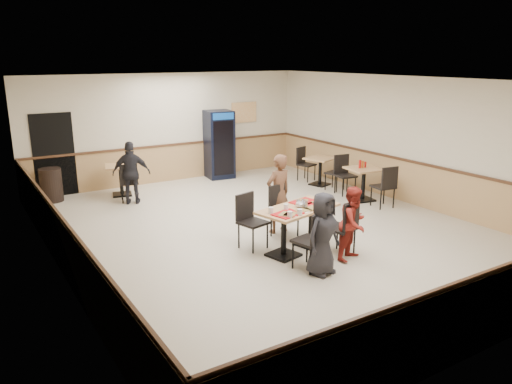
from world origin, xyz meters
TOP-DOWN VIEW (x-y plane):
  - ground at (0.00, 0.00)m, footprint 10.00×10.00m
  - room_shell at (1.78, 2.55)m, footprint 10.00×10.00m
  - main_table at (-0.12, -1.20)m, footprint 1.67×1.10m
  - main_chairs at (-0.18, -1.22)m, footprint 1.73×2.06m
  - diner_woman_left at (-0.39, -2.22)m, footprint 0.76×0.58m
  - diner_woman_right at (0.46, -2.02)m, footprint 0.77×0.68m
  - diner_man_opposite at (0.14, -0.18)m, footprint 0.62×0.44m
  - lone_diner at (-1.69, 3.32)m, footprint 0.96×0.71m
  - tabletop_clutter at (-0.13, -1.28)m, footprint 1.37×0.90m
  - side_table_near at (3.20, 0.59)m, footprint 0.86×0.86m
  - side_table_near_chair_south at (3.20, -0.06)m, footprint 0.54×0.54m
  - side_table_near_chair_north at (3.20, 1.24)m, footprint 0.54×0.54m
  - side_table_far at (3.26, 2.33)m, footprint 0.89×0.89m
  - side_table_far_chair_south at (3.26, 1.72)m, footprint 0.56×0.56m
  - side_table_far_chair_north at (3.26, 2.95)m, footprint 0.56×0.56m
  - condiment_caddy at (3.17, 0.64)m, footprint 0.23×0.06m
  - back_table at (-1.69, 4.20)m, footprint 0.88×0.88m
  - back_table_chair_lone at (-1.69, 3.58)m, footprint 0.56×0.56m
  - pepsi_cooler at (1.34, 4.59)m, footprint 0.82×0.83m
  - trash_bin at (-3.31, 4.55)m, footprint 0.52×0.52m

SIDE VIEW (x-z plane):
  - ground at x=0.00m, z-range 0.00..0.00m
  - trash_bin at x=-3.31m, z-range 0.00..0.82m
  - side_table_far_chair_south at x=3.26m, z-range 0.00..0.97m
  - side_table_far_chair_north at x=3.26m, z-range 0.00..0.97m
  - back_table_chair_lone at x=-1.69m, z-range 0.00..0.98m
  - side_table_far at x=3.26m, z-range 0.13..0.89m
  - side_table_near_chair_south at x=3.20m, z-range 0.00..1.03m
  - side_table_near_chair_north at x=3.20m, z-range 0.00..1.03m
  - back_table at x=-1.69m, z-range 0.13..0.91m
  - main_chairs at x=-0.18m, z-range 0.00..1.04m
  - side_table_near at x=3.20m, z-range 0.13..0.95m
  - main_table at x=-0.12m, z-range 0.14..0.96m
  - room_shell at x=1.78m, z-range -4.42..5.58m
  - diner_woman_right at x=0.46m, z-range 0.00..1.31m
  - diner_woman_left at x=-0.39m, z-range 0.00..1.38m
  - lone_diner at x=-1.69m, z-range 0.00..1.51m
  - diner_man_opposite at x=0.14m, z-range 0.00..1.60m
  - tabletop_clutter at x=-0.13m, z-range 0.79..0.91m
  - condiment_caddy at x=3.17m, z-range 0.80..1.00m
  - pepsi_cooler at x=1.34m, z-range 0.00..1.95m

